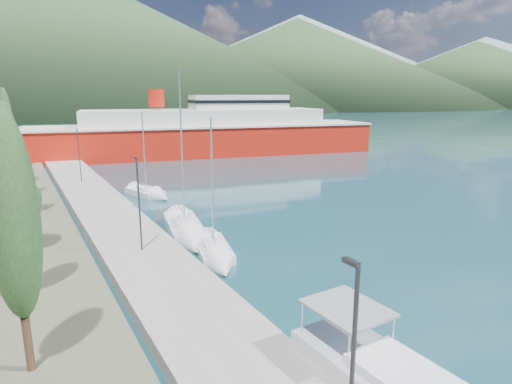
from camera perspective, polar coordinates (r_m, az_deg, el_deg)
ground at (r=134.62m, az=-23.27°, el=7.24°), size 1400.00×1400.00×0.00m
quay at (r=41.13m, az=-19.59°, el=-2.38°), size 5.00×88.00×0.80m
hills_far at (r=653.97m, az=-16.91°, el=18.14°), size 1480.00×900.00×180.00m
hills_near at (r=404.02m, az=-14.06°, el=17.91°), size 1010.00×520.00×115.00m
tree_row at (r=45.80m, az=-30.11°, el=4.92°), size 3.46×61.90×11.15m
lamp_posts at (r=30.12m, az=-16.35°, el=-0.31°), size 0.15×46.18×6.06m
sailboat_near at (r=28.17m, az=-5.14°, el=-8.85°), size 3.76×7.34×10.12m
sailboat_mid at (r=32.70m, az=-8.96°, el=-5.76°), size 4.31×9.73×13.57m
sailboat_far at (r=46.66m, az=-13.54°, el=-0.39°), size 3.93×7.02×9.84m
ferry at (r=79.32m, az=-6.58°, el=7.72°), size 63.02×24.68×12.25m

